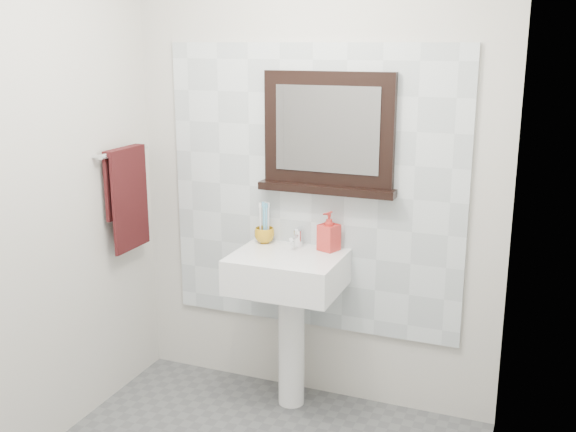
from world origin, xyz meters
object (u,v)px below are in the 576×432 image
(toothbrush_cup, at_px, (264,235))
(soap_dispenser, at_px, (329,231))
(pedestal_sink, at_px, (288,288))
(hand_towel, at_px, (127,191))
(framed_mirror, at_px, (328,136))

(toothbrush_cup, bearing_deg, soap_dispenser, 0.03)
(pedestal_sink, bearing_deg, toothbrush_cup, 144.03)
(toothbrush_cup, height_order, soap_dispenser, soap_dispenser)
(pedestal_sink, xyz_separation_m, soap_dispenser, (0.17, 0.14, 0.29))
(soap_dispenser, bearing_deg, hand_towel, -147.18)
(toothbrush_cup, relative_size, framed_mirror, 0.15)
(soap_dispenser, height_order, framed_mirror, framed_mirror)
(soap_dispenser, bearing_deg, toothbrush_cup, -159.03)
(pedestal_sink, bearing_deg, hand_towel, -174.63)
(toothbrush_cup, bearing_deg, hand_towel, -162.30)
(soap_dispenser, relative_size, framed_mirror, 0.28)
(toothbrush_cup, xyz_separation_m, hand_towel, (-0.70, -0.22, 0.23))
(framed_mirror, bearing_deg, soap_dispenser, -60.90)
(toothbrush_cup, relative_size, hand_towel, 0.19)
(soap_dispenser, xyz_separation_m, framed_mirror, (-0.03, 0.05, 0.48))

